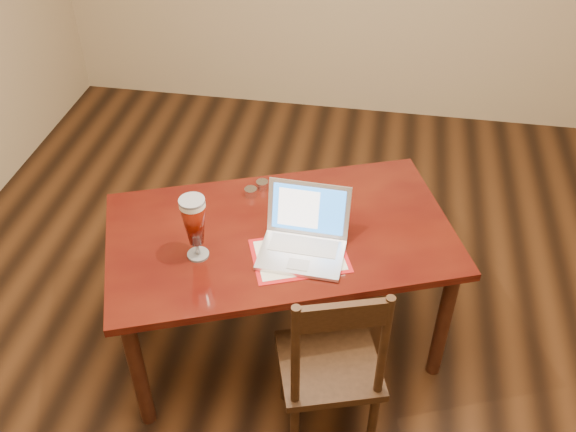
# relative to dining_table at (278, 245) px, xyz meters

# --- Properties ---
(ground) EXTENTS (5.00, 5.00, 0.00)m
(ground) POSITION_rel_dining_table_xyz_m (0.17, -0.09, -0.65)
(ground) COLOR black
(ground) RESTS_ON ground
(room_shell) EXTENTS (4.51, 5.01, 2.71)m
(room_shell) POSITION_rel_dining_table_xyz_m (0.17, -0.09, 1.11)
(room_shell) COLOR tan
(room_shell) RESTS_ON ground
(dining_table) EXTENTS (1.75, 1.37, 1.03)m
(dining_table) POSITION_rel_dining_table_xyz_m (0.00, 0.00, 0.00)
(dining_table) COLOR #471209
(dining_table) RESTS_ON ground
(dining_chair) EXTENTS (0.51, 0.50, 0.98)m
(dining_chair) POSITION_rel_dining_table_xyz_m (0.31, -0.49, -0.19)
(dining_chair) COLOR #321C0D
(dining_chair) RESTS_ON ground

